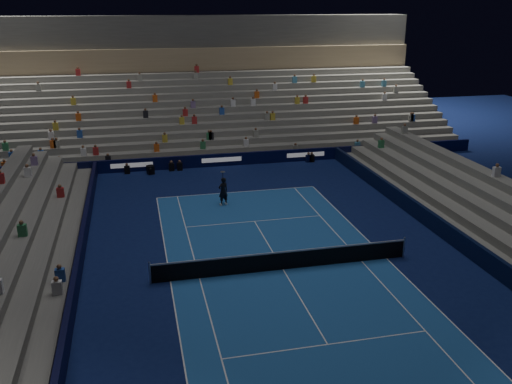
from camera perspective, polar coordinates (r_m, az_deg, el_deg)
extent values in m
plane|color=#0B1647|center=(27.16, 2.83, -8.05)|extent=(90.00, 90.00, 0.00)
cube|color=#1C509C|center=(27.16, 2.83, -8.04)|extent=(10.97, 23.77, 0.01)
cube|color=black|center=(43.91, -3.62, 3.36)|extent=(44.00, 0.25, 1.00)
cube|color=black|center=(30.79, 20.58, -4.90)|extent=(0.25, 37.00, 1.00)
cube|color=black|center=(26.28, -18.25, -8.83)|extent=(0.25, 37.00, 1.00)
cube|color=slate|center=(44.92, -3.82, 3.39)|extent=(44.00, 1.00, 0.50)
cube|color=slate|center=(45.81, -4.03, 4.02)|extent=(44.00, 1.00, 1.00)
cube|color=slate|center=(46.70, -4.23, 4.62)|extent=(44.00, 1.00, 1.50)
cube|color=slate|center=(47.60, -4.42, 5.21)|extent=(44.00, 1.00, 2.00)
cube|color=slate|center=(48.51, -4.60, 5.77)|extent=(44.00, 1.00, 2.50)
cube|color=slate|center=(49.41, -4.78, 6.31)|extent=(44.00, 1.00, 3.00)
cube|color=slate|center=(50.33, -4.95, 6.83)|extent=(44.00, 1.00, 3.50)
cube|color=slate|center=(51.25, -5.12, 7.33)|extent=(44.00, 1.00, 4.00)
cube|color=slate|center=(52.17, -5.28, 7.82)|extent=(44.00, 1.00, 4.50)
cube|color=slate|center=(53.09, -5.44, 8.29)|extent=(44.00, 1.00, 5.00)
cube|color=slate|center=(54.02, -5.59, 8.74)|extent=(44.00, 1.00, 5.50)
cube|color=slate|center=(54.96, -5.74, 9.18)|extent=(44.00, 1.00, 6.00)
cube|color=#97805D|center=(55.49, -6.03, 13.54)|extent=(44.00, 0.60, 2.20)
cube|color=#454542|center=(56.70, -6.30, 16.28)|extent=(44.00, 2.40, 3.00)
cube|color=slate|center=(31.32, 21.76, -5.14)|extent=(1.00, 37.00, 0.50)
cube|color=slate|center=(31.79, 23.32, -4.51)|extent=(1.00, 37.00, 1.00)
cube|color=slate|center=(32.28, 24.82, -3.89)|extent=(1.00, 37.00, 1.50)
cube|color=slate|center=(26.50, -19.93, -9.40)|extent=(1.00, 37.00, 0.50)
cube|color=slate|center=(26.55, -22.15, -9.02)|extent=(1.00, 37.00, 1.00)
cube|color=slate|center=(26.64, -24.35, -8.64)|extent=(1.00, 37.00, 1.50)
cylinder|color=#B2B2B7|center=(26.08, -10.97, -8.26)|extent=(0.10, 0.10, 1.10)
cylinder|color=#B2B2B7|center=(29.16, 15.12, -5.55)|extent=(0.10, 0.10, 1.10)
cube|color=black|center=(26.96, 2.85, -7.20)|extent=(12.80, 0.03, 0.90)
cube|color=white|center=(26.74, 2.86, -6.26)|extent=(12.80, 0.04, 0.08)
imported|color=black|center=(35.22, -3.43, 0.08)|extent=(0.79, 0.66, 1.85)
cube|color=black|center=(42.56, -10.92, 2.29)|extent=(0.62, 0.70, 0.65)
cylinder|color=black|center=(42.05, -10.91, 2.36)|extent=(0.25, 0.38, 0.16)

